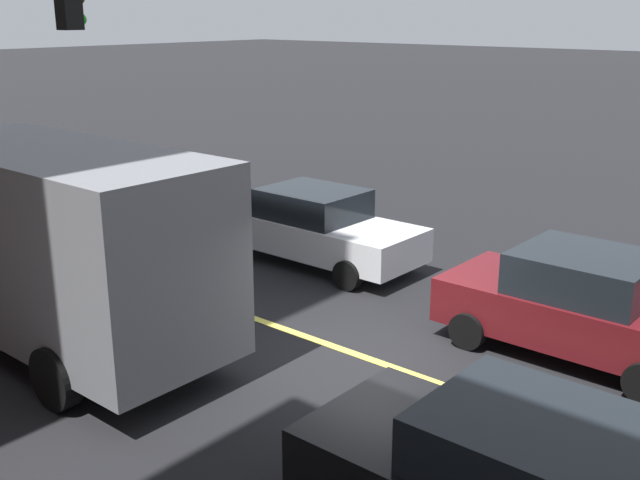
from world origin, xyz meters
TOP-DOWN VIEW (x-y plane):
  - ground at (0.00, 0.00)m, footprint 200.00×200.00m
  - lane_stripe_center at (0.00, 0.00)m, footprint 80.00×0.16m
  - car_maroon at (-2.35, -2.29)m, footprint 4.16×2.10m
  - car_white at (3.71, -3.08)m, footprint 4.67×1.98m
  - truck_gray at (4.73, 2.80)m, footprint 8.41×2.54m

SIDE VIEW (x-z plane):
  - ground at x=0.00m, z-range 0.00..0.00m
  - lane_stripe_center at x=0.00m, z-range 0.00..0.01m
  - car_white at x=3.71m, z-range 0.00..1.59m
  - car_maroon at x=-2.35m, z-range 0.00..1.66m
  - truck_gray at x=4.73m, z-range 0.10..3.33m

